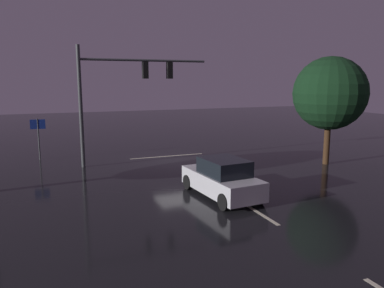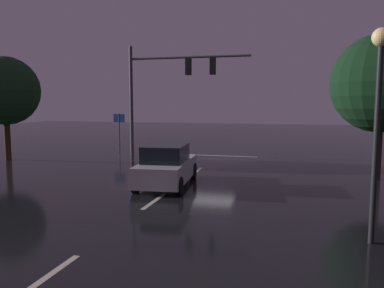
{
  "view_description": "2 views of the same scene",
  "coord_description": "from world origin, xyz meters",
  "px_view_note": "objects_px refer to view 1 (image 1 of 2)",
  "views": [
    {
      "loc": [
        7.29,
        21.43,
        4.99
      ],
      "look_at": [
        0.34,
        3.62,
        1.71
      ],
      "focal_mm": 34.76,
      "sensor_mm": 36.0,
      "label": 1
    },
    {
      "loc": [
        -4.59,
        22.13,
        3.41
      ],
      "look_at": [
        0.41,
        3.35,
        1.29
      ],
      "focal_mm": 35.53,
      "sensor_mm": 36.0,
      "label": 2
    }
  ],
  "objects_px": {
    "traffic_signal_assembly": "(122,84)",
    "tree_left_far": "(330,94)",
    "route_sign": "(38,130)",
    "car_approaching": "(222,179)"
  },
  "relations": [
    {
      "from": "traffic_signal_assembly",
      "to": "tree_left_far",
      "type": "height_order",
      "value": "traffic_signal_assembly"
    },
    {
      "from": "traffic_signal_assembly",
      "to": "tree_left_far",
      "type": "xyz_separation_m",
      "value": [
        -11.34,
        4.51,
        -0.54
      ]
    },
    {
      "from": "traffic_signal_assembly",
      "to": "route_sign",
      "type": "bearing_deg",
      "value": -32.84
    },
    {
      "from": "traffic_signal_assembly",
      "to": "tree_left_far",
      "type": "relative_size",
      "value": 1.21
    },
    {
      "from": "car_approaching",
      "to": "traffic_signal_assembly",
      "type": "bearing_deg",
      "value": -71.51
    },
    {
      "from": "car_approaching",
      "to": "tree_left_far",
      "type": "distance_m",
      "value": 9.95
    },
    {
      "from": "traffic_signal_assembly",
      "to": "car_approaching",
      "type": "bearing_deg",
      "value": 108.49
    },
    {
      "from": "traffic_signal_assembly",
      "to": "route_sign",
      "type": "relative_size",
      "value": 2.94
    },
    {
      "from": "route_sign",
      "to": "tree_left_far",
      "type": "bearing_deg",
      "value": 154.76
    },
    {
      "from": "car_approaching",
      "to": "route_sign",
      "type": "relative_size",
      "value": 1.71
    }
  ]
}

